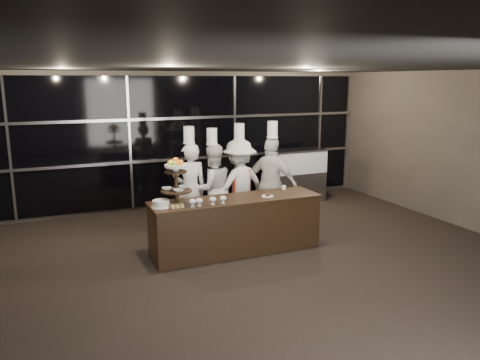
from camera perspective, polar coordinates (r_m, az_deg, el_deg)
name	(u,v)px	position (r m, az deg, el deg)	size (l,w,h in m)	color
room	(296,186)	(5.97, 6.88, -0.74)	(10.00, 10.00, 10.00)	black
window_wall	(184,140)	(10.47, -6.82, 4.82)	(8.60, 0.10, 2.80)	black
buffet_counter	(236,225)	(7.78, -0.48, -5.49)	(2.84, 0.74, 0.92)	black
display_stand	(176,178)	(7.24, -7.81, 0.21)	(0.48, 0.48, 0.74)	black
compotes	(207,200)	(7.23, -4.05, -2.46)	(0.61, 0.11, 0.12)	silver
layer_cake	(161,204)	(7.21, -9.60, -2.87)	(0.30, 0.30, 0.11)	white
pastry_squares	(177,206)	(7.17, -7.71, -3.13)	(0.20, 0.13, 0.05)	#D7B869
small_plate	(268,196)	(7.78, 3.38, -1.92)	(0.20, 0.20, 0.05)	white
chef_cup	(284,187)	(8.30, 5.37, -0.91)	(0.08, 0.08, 0.07)	white
display_case	(297,173)	(11.01, 6.95, 0.88)	(1.31, 0.57, 1.24)	#A5A5AA
chef_a	(190,188)	(8.55, -6.10, -1.03)	(0.63, 0.41, 2.01)	silver
chef_b	(213,188)	(8.72, -3.37, -0.97)	(0.84, 0.67, 1.96)	silver
chef_c	(239,185)	(8.82, -0.10, -0.58)	(1.23, 0.87, 2.04)	silver
chef_d	(272,184)	(8.81, 3.88, -0.45)	(0.96, 1.10, 2.08)	silver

